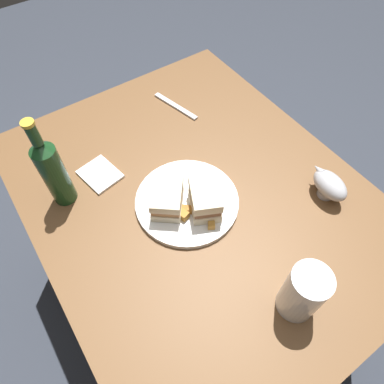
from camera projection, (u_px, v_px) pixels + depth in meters
The scene contains 13 objects.
ground_plane at pixel (195, 290), 1.58m from camera, with size 6.00×6.00×0.00m, color #333842.
dining_table at pixel (196, 254), 1.26m from camera, with size 1.07×0.85×0.77m, color brown.
plate at pixel (187, 201), 0.92m from camera, with size 0.28×0.28×0.01m, color white.
sandwich_half_left at pixel (167, 198), 0.88m from camera, with size 0.13×0.13×0.07m.
sandwich_half_right at pixel (205, 199), 0.87m from camera, with size 0.12×0.11×0.07m.
potato_wedge_front at pixel (181, 213), 0.88m from camera, with size 0.04×0.02×0.02m, color #B77F33.
potato_wedge_middle at pixel (211, 220), 0.87m from camera, with size 0.05×0.02×0.02m, color #B77F33.
potato_wedge_back at pixel (186, 209), 0.89m from camera, with size 0.04×0.02×0.02m, color #AD702D.
pint_glass at pixel (302, 294), 0.72m from camera, with size 0.08×0.08×0.15m.
gravy_boat at pixel (329, 185), 0.91m from camera, with size 0.12×0.07×0.07m.
cider_bottle at pixel (53, 171), 0.85m from camera, with size 0.06×0.06×0.28m.
napkin at pixel (100, 174), 0.98m from camera, with size 0.11×0.09×0.01m, color white.
fork at pixel (176, 106), 1.14m from camera, with size 0.18×0.02×0.01m, color silver.
Camera 1 is at (-0.43, 0.32, 1.55)m, focal length 32.43 mm.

